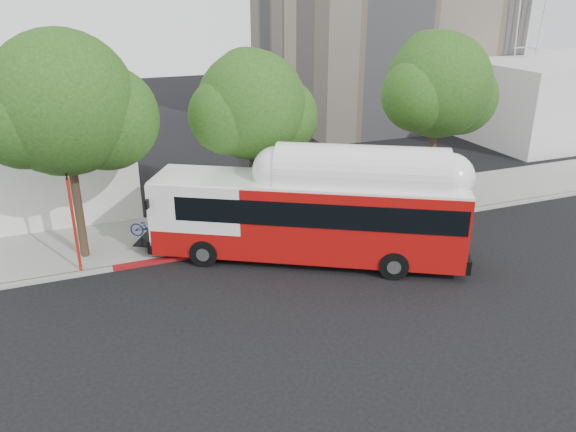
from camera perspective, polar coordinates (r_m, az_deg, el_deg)
name	(u,v)px	position (r m, az deg, el deg)	size (l,w,h in m)	color
ground	(324,278)	(23.24, 3.64, -6.30)	(120.00, 120.00, 0.00)	black
sidewalk	(270,220)	(28.64, -1.83, -0.43)	(60.00, 5.00, 0.15)	gray
curb_strip	(289,240)	(26.41, 0.08, -2.43)	(60.00, 0.30, 0.15)	gray
red_curb_segment	(227,250)	(25.56, -6.20, -3.43)	(10.00, 0.32, 0.16)	maroon
street_tree_left	(76,108)	(24.42, -20.73, 10.24)	(6.67, 5.80, 9.74)	#2D2116
street_tree_mid	(260,109)	(26.37, -2.89, 10.83)	(5.75, 5.00, 8.62)	#2D2116
street_tree_right	(445,89)	(30.79, 15.64, 12.35)	(6.21, 5.40, 9.18)	#2D2116
horizon_block	(575,95)	(52.53, 27.14, 10.89)	(20.00, 12.00, 6.00)	silver
transit_bus	(310,218)	(24.00, 2.21, -0.17)	(13.46, 9.12, 4.18)	#A20C0B
signal_pole	(74,223)	(24.22, -20.93, -0.66)	(0.13, 0.42, 4.42)	red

